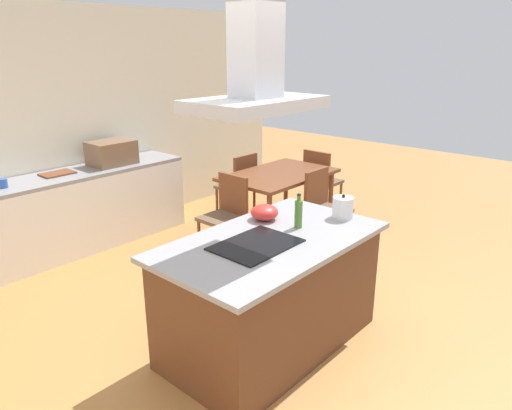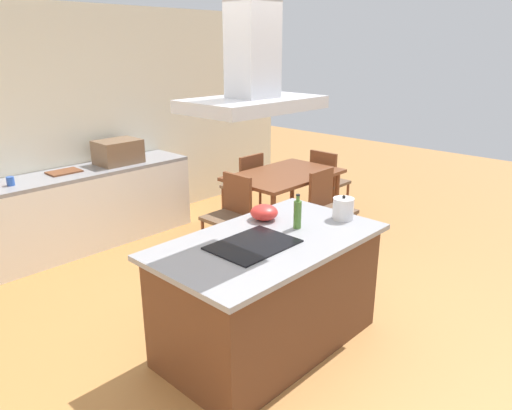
% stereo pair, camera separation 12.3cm
% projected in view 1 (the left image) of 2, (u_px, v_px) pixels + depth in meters
% --- Properties ---
extents(ground, '(16.00, 16.00, 0.00)m').
position_uv_depth(ground, '(154.00, 284.00, 4.76)').
color(ground, '#AD753D').
extents(wall_back, '(7.20, 0.10, 2.70)m').
position_uv_depth(wall_back, '(51.00, 128.00, 5.42)').
color(wall_back, silver).
rests_on(wall_back, ground).
extents(kitchen_island, '(1.76, 1.00, 0.90)m').
position_uv_depth(kitchen_island, '(271.00, 292.00, 3.67)').
color(kitchen_island, '#59331E').
rests_on(kitchen_island, ground).
extents(cooktop, '(0.60, 0.44, 0.01)m').
position_uv_depth(cooktop, '(256.00, 245.00, 3.40)').
color(cooktop, black).
rests_on(cooktop, kitchen_island).
extents(tea_kettle, '(0.22, 0.17, 0.20)m').
position_uv_depth(tea_kettle, '(343.00, 208.00, 3.92)').
color(tea_kettle, silver).
rests_on(tea_kettle, kitchen_island).
extents(olive_oil_bottle, '(0.06, 0.06, 0.27)m').
position_uv_depth(olive_oil_bottle, '(298.00, 213.00, 3.70)').
color(olive_oil_bottle, '#47722D').
rests_on(olive_oil_bottle, kitchen_island).
extents(mixing_bowl, '(0.23, 0.23, 0.12)m').
position_uv_depth(mixing_bowl, '(264.00, 212.00, 3.89)').
color(mixing_bowl, red).
rests_on(mixing_bowl, kitchen_island).
extents(back_counter, '(2.43, 0.62, 0.90)m').
position_uv_depth(back_counter, '(85.00, 209.00, 5.54)').
color(back_counter, white).
rests_on(back_counter, ground).
extents(countertop_microwave, '(0.50, 0.38, 0.28)m').
position_uv_depth(countertop_microwave, '(112.00, 153.00, 5.65)').
color(countertop_microwave, brown).
rests_on(countertop_microwave, back_counter).
extents(coffee_mug_blue, '(0.08, 0.08, 0.09)m').
position_uv_depth(coffee_mug_blue, '(4.00, 183.00, 4.75)').
color(coffee_mug_blue, '#2D56B2').
rests_on(coffee_mug_blue, back_counter).
extents(cutting_board, '(0.34, 0.24, 0.02)m').
position_uv_depth(cutting_board, '(57.00, 174.00, 5.26)').
color(cutting_board, brown).
rests_on(cutting_board, back_counter).
extents(dining_table, '(1.40, 0.90, 0.75)m').
position_uv_depth(dining_table, '(279.00, 180.00, 5.92)').
color(dining_table, brown).
rests_on(dining_table, ground).
extents(chair_at_left_end, '(0.42, 0.42, 0.89)m').
position_uv_depth(chair_at_left_end, '(227.00, 210.00, 5.32)').
color(chair_at_left_end, brown).
rests_on(chair_at_left_end, ground).
extents(chair_facing_island, '(0.42, 0.42, 0.89)m').
position_uv_depth(chair_facing_island, '(323.00, 203.00, 5.55)').
color(chair_facing_island, brown).
rests_on(chair_facing_island, ground).
extents(chair_at_right_end, '(0.42, 0.42, 0.89)m').
position_uv_depth(chair_at_right_end, '(320.00, 177.00, 6.62)').
color(chair_at_right_end, brown).
rests_on(chair_at_right_end, ground).
extents(chair_facing_back_wall, '(0.42, 0.42, 0.89)m').
position_uv_depth(chair_facing_back_wall, '(240.00, 182.00, 6.39)').
color(chair_facing_back_wall, brown).
rests_on(chair_facing_back_wall, ground).
extents(range_hood, '(0.90, 0.55, 0.78)m').
position_uv_depth(range_hood, '(256.00, 70.00, 3.02)').
color(range_hood, '#ADADB2').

